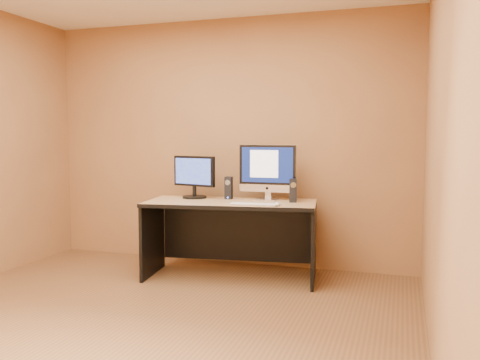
% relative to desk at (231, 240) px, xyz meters
% --- Properties ---
extents(floor, '(4.00, 4.00, 0.00)m').
position_rel_desk_xyz_m(floor, '(-0.25, -1.41, -0.37)').
color(floor, brown).
rests_on(floor, ground).
extents(walls, '(4.00, 4.00, 2.60)m').
position_rel_desk_xyz_m(walls, '(-0.25, -1.41, 0.93)').
color(walls, olive).
rests_on(walls, ground).
extents(desk, '(1.69, 0.91, 0.74)m').
position_rel_desk_xyz_m(desk, '(0.00, 0.00, 0.00)').
color(desk, tan).
rests_on(desk, ground).
extents(imac, '(0.58, 0.22, 0.55)m').
position_rel_desk_xyz_m(imac, '(0.30, 0.22, 0.65)').
color(imac, '#B1B1B6').
rests_on(imac, desk).
extents(second_monitor, '(0.53, 0.35, 0.42)m').
position_rel_desk_xyz_m(second_monitor, '(-0.43, 0.14, 0.58)').
color(second_monitor, black).
rests_on(second_monitor, desk).
extents(speaker_left, '(0.07, 0.07, 0.22)m').
position_rel_desk_xyz_m(speaker_left, '(-0.08, 0.18, 0.48)').
color(speaker_left, black).
rests_on(speaker_left, desk).
extents(speaker_right, '(0.08, 0.09, 0.22)m').
position_rel_desk_xyz_m(speaker_right, '(0.58, 0.13, 0.48)').
color(speaker_right, black).
rests_on(speaker_right, desk).
extents(keyboard, '(0.44, 0.14, 0.02)m').
position_rel_desk_xyz_m(keyboard, '(0.28, -0.20, 0.38)').
color(keyboard, silver).
rests_on(keyboard, desk).
extents(mouse, '(0.08, 0.11, 0.04)m').
position_rel_desk_xyz_m(mouse, '(0.50, -0.17, 0.39)').
color(mouse, silver).
rests_on(mouse, desk).
extents(cable_a, '(0.08, 0.21, 0.01)m').
position_rel_desk_xyz_m(cable_a, '(0.36, 0.30, 0.38)').
color(cable_a, black).
rests_on(cable_a, desk).
extents(cable_b, '(0.07, 0.17, 0.01)m').
position_rel_desk_xyz_m(cable_b, '(0.23, 0.30, 0.38)').
color(cable_b, black).
rests_on(cable_b, desk).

